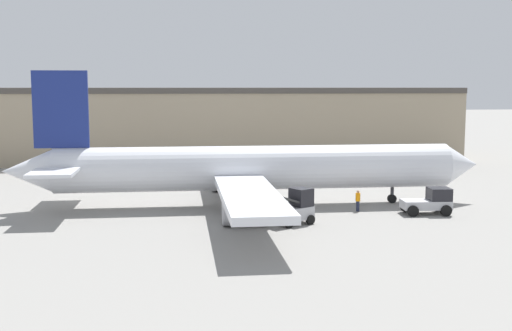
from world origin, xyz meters
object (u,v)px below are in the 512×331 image
(airplane, at_px, (244,169))
(belt_loader_truck, at_px, (295,208))
(ground_crew_worker, at_px, (358,200))
(baggage_tug, at_px, (430,201))

(airplane, height_order, belt_loader_truck, airplane)
(airplane, relative_size, ground_crew_worker, 23.08)
(ground_crew_worker, bearing_deg, baggage_tug, -102.13)
(belt_loader_truck, bearing_deg, airplane, 81.76)
(airplane, relative_size, belt_loader_truck, 12.00)
(airplane, xyz_separation_m, belt_loader_truck, (2.79, -6.97, -1.86))
(airplane, distance_m, ground_crew_worker, 9.18)
(ground_crew_worker, distance_m, baggage_tug, 5.30)
(ground_crew_worker, xyz_separation_m, baggage_tug, (5.02, -1.71, 0.08))
(baggage_tug, distance_m, belt_loader_truck, 10.80)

